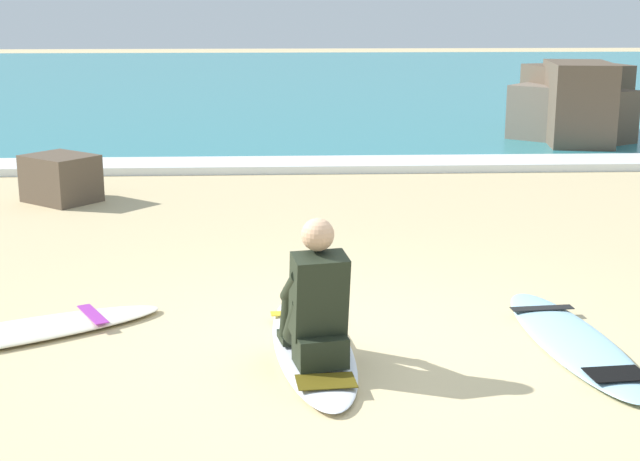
{
  "coord_description": "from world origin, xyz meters",
  "views": [
    {
      "loc": [
        -0.43,
        -5.81,
        2.34
      ],
      "look_at": [
        -0.11,
        1.25,
        0.55
      ],
      "focal_mm": 51.3,
      "sensor_mm": 36.0,
      "label": 1
    }
  ],
  "objects": [
    {
      "name": "surfboard_spare_far",
      "position": [
        1.6,
        0.07,
        0.04
      ],
      "size": [
        0.7,
        2.14,
        0.08
      ],
      "color": "#9ED1E5",
      "rests_on": "ground"
    },
    {
      "name": "ground_plane",
      "position": [
        0.0,
        0.0,
        0.0
      ],
      "size": [
        80.0,
        80.0,
        0.0
      ],
      "primitive_type": "plane",
      "color": "#CCB584"
    },
    {
      "name": "shoreline_rock",
      "position": [
        -3.02,
        4.98,
        0.28
      ],
      "size": [
        1.01,
        0.99,
        0.56
      ],
      "primitive_type": "cube",
      "rotation": [
        0.0,
        0.0,
        0.88
      ],
      "color": "brown",
      "rests_on": "ground"
    },
    {
      "name": "surfboard_spare_near",
      "position": [
        -2.41,
        0.37,
        0.04
      ],
      "size": [
        2.31,
        1.56,
        0.08
      ],
      "color": "#EFE5C6",
      "rests_on": "ground"
    },
    {
      "name": "rock_outcrop_distant",
      "position": [
        4.42,
        9.1,
        0.59
      ],
      "size": [
        2.25,
        2.61,
        1.38
      ],
      "color": "#756656",
      "rests_on": "ground"
    },
    {
      "name": "surfer_seated",
      "position": [
        -0.2,
        -0.25,
        0.44
      ],
      "size": [
        0.47,
        0.75,
        0.95
      ],
      "color": "black",
      "rests_on": "surfboard_main"
    },
    {
      "name": "breaking_foam",
      "position": [
        0.0,
        7.04,
        0.06
      ],
      "size": [
        80.0,
        0.9,
        0.11
      ],
      "primitive_type": "cube",
      "color": "white",
      "rests_on": "ground"
    },
    {
      "name": "sea",
      "position": [
        0.0,
        20.74,
        0.05
      ],
      "size": [
        80.0,
        28.0,
        0.1
      ],
      "primitive_type": "cube",
      "color": "teal",
      "rests_on": "ground"
    },
    {
      "name": "surfboard_main",
      "position": [
        -0.21,
        0.05,
        0.04
      ],
      "size": [
        0.7,
        2.16,
        0.08
      ],
      "color": "silver",
      "rests_on": "ground"
    }
  ]
}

